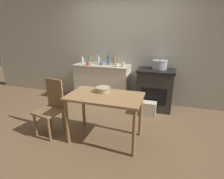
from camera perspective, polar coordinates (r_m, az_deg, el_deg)
ground_plane at (r=3.28m, az=-2.95°, el=-13.07°), size 14.00×14.00×0.00m
wall_back at (r=4.32m, az=4.38°, el=12.77°), size 8.00×0.07×2.55m
counter_cabinet at (r=4.36m, az=-3.17°, el=2.04°), size 1.35×0.53×0.94m
stove at (r=4.07m, az=13.77°, el=0.12°), size 0.80×0.60×0.91m
work_table at (r=2.74m, az=-2.32°, el=-4.21°), size 1.15×0.67×0.78m
chair at (r=3.18m, az=-19.16°, el=-5.12°), size 0.47×0.47×0.95m
flour_sack at (r=3.79m, az=12.03°, el=-6.20°), size 0.28×0.20×0.30m
stock_pot at (r=4.01m, az=15.29°, el=7.87°), size 0.33×0.33×0.22m
mixing_bowl_large at (r=2.83m, az=-2.96°, el=0.10°), size 0.24×0.24×0.08m
bottle_far_left at (r=4.37m, az=-4.42°, el=9.41°), size 0.06×0.06×0.21m
bottle_left at (r=4.26m, az=-1.15°, el=9.61°), size 0.06×0.06×0.28m
bottle_mid_left at (r=4.51m, az=-9.61°, el=9.37°), size 0.06×0.06×0.18m
bottle_center_left at (r=4.26m, az=0.74°, el=9.61°), size 0.06×0.06×0.28m
bottle_center at (r=4.53m, az=-7.35°, el=9.92°), size 0.06×0.06×0.26m
cup_center_right at (r=4.00m, az=1.63°, el=7.96°), size 0.07×0.07×0.08m
cup_mid_right at (r=4.21m, az=-7.74°, el=8.43°), size 0.09×0.09×0.09m
cup_right at (r=4.22m, az=-3.36°, el=8.52°), size 0.08×0.08×0.08m
cup_far_right at (r=4.02m, az=3.67°, el=8.08°), size 0.08×0.08×0.09m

